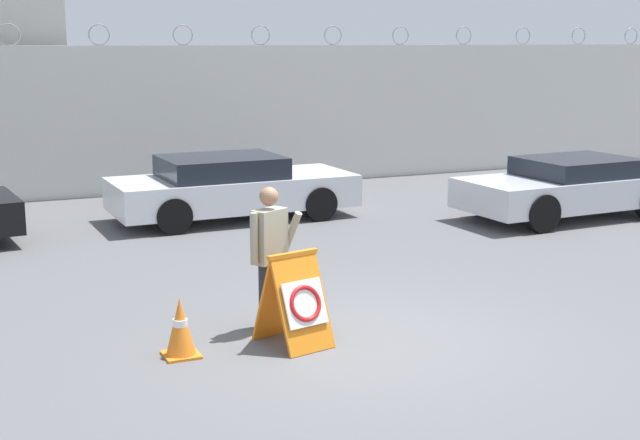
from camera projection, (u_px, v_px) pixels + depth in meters
name	position (u px, v px, depth m)	size (l,w,h in m)	color
ground_plane	(373.00, 341.00, 10.26)	(90.00, 90.00, 0.00)	#5B5B5E
perimeter_wall	(145.00, 120.00, 19.92)	(36.00, 0.30, 3.74)	silver
barricade_sign	(296.00, 299.00, 10.02)	(0.77, 0.92, 1.08)	orange
security_guard	(270.00, 251.00, 10.47)	(0.68, 0.40, 1.73)	#232838
traffic_cone_near	(180.00, 328.00, 9.70)	(0.38, 0.38, 0.66)	orange
parked_car_rear_sedan	(231.00, 187.00, 17.12)	(4.66, 2.05, 1.23)	black
parked_car_far_side	(569.00, 187.00, 17.25)	(4.37, 2.08, 1.16)	black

